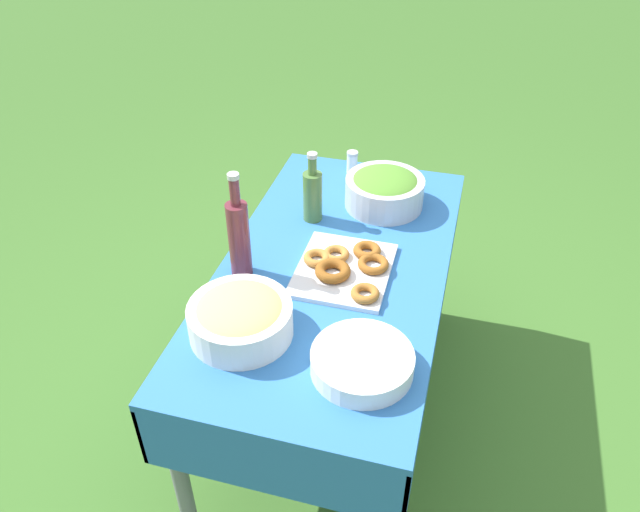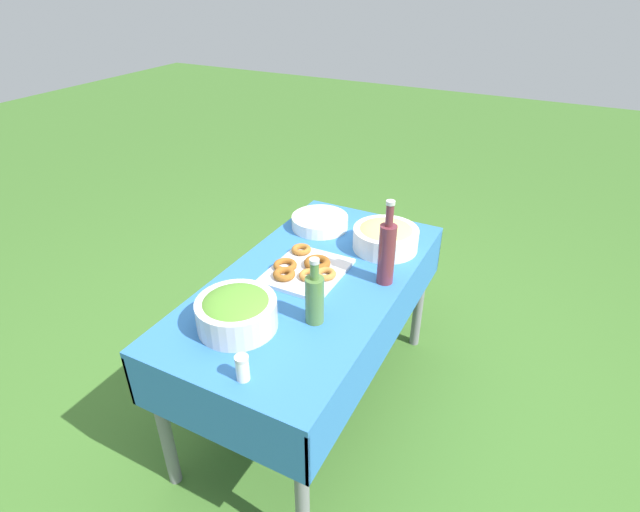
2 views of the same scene
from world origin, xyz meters
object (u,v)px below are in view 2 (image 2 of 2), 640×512
at_px(plate_stack, 320,222).
at_px(wine_bottle, 387,251).
at_px(pasta_bowl, 386,236).
at_px(salad_bowl, 237,311).
at_px(donut_platter, 306,269).
at_px(olive_oil_bottle, 315,298).

height_order(plate_stack, wine_bottle, wine_bottle).
bearing_deg(pasta_bowl, salad_bowl, -18.85).
bearing_deg(donut_platter, olive_oil_bottle, 34.34).
height_order(salad_bowl, plate_stack, salad_bowl).
relative_size(donut_platter, plate_stack, 1.25).
height_order(salad_bowl, donut_platter, salad_bowl).
bearing_deg(salad_bowl, wine_bottle, 144.81).
distance_m(salad_bowl, wine_bottle, 0.64).
distance_m(pasta_bowl, plate_stack, 0.37).
relative_size(donut_platter, wine_bottle, 0.96).
xyz_separation_m(donut_platter, plate_stack, (-0.40, -0.14, 0.01)).
bearing_deg(olive_oil_bottle, pasta_bowl, 176.76).
height_order(pasta_bowl, plate_stack, pasta_bowl).
xyz_separation_m(plate_stack, wine_bottle, (0.31, 0.46, 0.11)).
height_order(salad_bowl, olive_oil_bottle, olive_oil_bottle).
xyz_separation_m(plate_stack, olive_oil_bottle, (0.67, 0.33, 0.07)).
distance_m(donut_platter, plate_stack, 0.42).
relative_size(pasta_bowl, olive_oil_bottle, 1.13).
relative_size(salad_bowl, plate_stack, 1.04).
relative_size(salad_bowl, pasta_bowl, 0.98).
xyz_separation_m(salad_bowl, plate_stack, (-0.83, -0.10, -0.04)).
bearing_deg(wine_bottle, donut_platter, -74.73).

